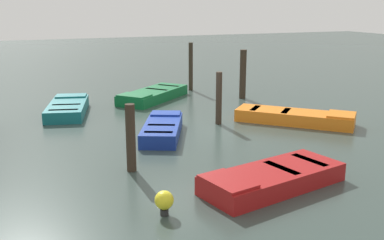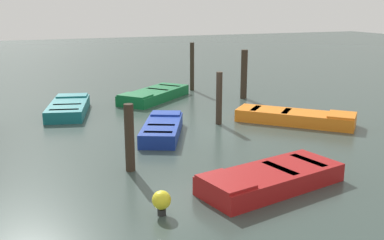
% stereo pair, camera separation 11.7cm
% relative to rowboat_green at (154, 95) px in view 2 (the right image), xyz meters
% --- Properties ---
extents(ground_plane, '(80.00, 80.00, 0.00)m').
position_rel_rowboat_green_xyz_m(ground_plane, '(-4.93, 0.27, -0.22)').
color(ground_plane, '#33423D').
extents(rowboat_green, '(3.32, 3.54, 0.46)m').
position_rel_rowboat_green_xyz_m(rowboat_green, '(0.00, 0.00, 0.00)').
color(rowboat_green, '#0F602D').
rests_on(rowboat_green, ground_plane).
extents(rowboat_red, '(1.94, 3.42, 0.46)m').
position_rel_rowboat_green_xyz_m(rowboat_red, '(-9.73, 0.35, 0.00)').
color(rowboat_red, maroon).
rests_on(rowboat_red, ground_plane).
extents(rowboat_orange, '(3.44, 3.47, 0.46)m').
position_rel_rowboat_green_xyz_m(rowboat_orange, '(-5.33, -3.24, -0.00)').
color(rowboat_orange, orange).
rests_on(rowboat_orange, ground_plane).
extents(rowboat_teal, '(3.23, 1.94, 0.46)m').
position_rel_rowboat_green_xyz_m(rowboat_teal, '(-1.17, 3.55, 0.00)').
color(rowboat_teal, '#14666B').
rests_on(rowboat_teal, ground_plane).
extents(rowboat_blue, '(2.96, 2.08, 0.46)m').
position_rel_rowboat_green_xyz_m(rowboat_blue, '(-5.09, 1.29, 0.00)').
color(rowboat_blue, navy).
rests_on(rowboat_blue, ground_plane).
extents(mooring_piling_near_right, '(0.27, 0.27, 2.01)m').
position_rel_rowboat_green_xyz_m(mooring_piling_near_right, '(-1.04, -3.56, 0.79)').
color(mooring_piling_near_right, '#33281E').
rests_on(mooring_piling_near_right, ground_plane).
extents(mooring_piling_far_left, '(0.20, 0.20, 1.72)m').
position_rel_rowboat_green_xyz_m(mooring_piling_far_left, '(-4.47, -0.85, 0.64)').
color(mooring_piling_far_left, '#33281E').
rests_on(mooring_piling_far_left, ground_plane).
extents(mooring_piling_mid_left, '(0.19, 0.19, 2.15)m').
position_rel_rowboat_green_xyz_m(mooring_piling_mid_left, '(1.45, -2.24, 0.86)').
color(mooring_piling_mid_left, '#33281E').
rests_on(mooring_piling_mid_left, ground_plane).
extents(mooring_piling_mid_right, '(0.23, 0.23, 1.61)m').
position_rel_rowboat_green_xyz_m(mooring_piling_mid_right, '(-7.61, 2.89, 0.59)').
color(mooring_piling_mid_right, '#33281E').
rests_on(mooring_piling_mid_right, ground_plane).
extents(marker_buoy, '(0.36, 0.36, 0.48)m').
position_rel_rowboat_green_xyz_m(marker_buoy, '(-10.11, 2.91, 0.07)').
color(marker_buoy, '#262626').
rests_on(marker_buoy, ground_plane).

